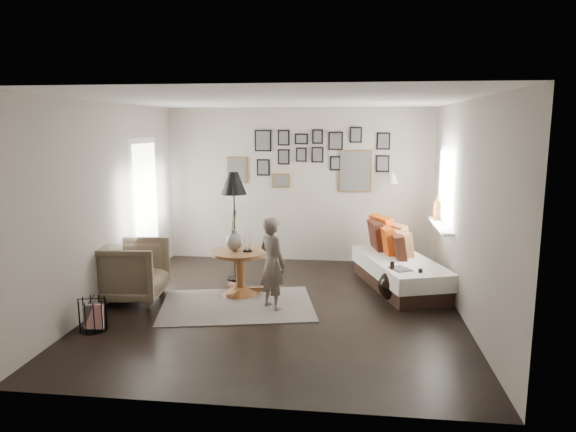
# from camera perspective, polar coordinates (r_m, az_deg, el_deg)

# --- Properties ---
(ground) EXTENTS (4.80, 4.80, 0.00)m
(ground) POSITION_cam_1_polar(r_m,az_deg,el_deg) (6.69, -0.95, -10.05)
(ground) COLOR black
(ground) RESTS_ON ground
(wall_back) EXTENTS (4.50, 0.00, 4.50)m
(wall_back) POSITION_cam_1_polar(r_m,az_deg,el_deg) (8.73, 1.16, 3.43)
(wall_back) COLOR gray
(wall_back) RESTS_ON ground
(wall_front) EXTENTS (4.50, 0.00, 4.50)m
(wall_front) POSITION_cam_1_polar(r_m,az_deg,el_deg) (4.05, -5.62, -4.21)
(wall_front) COLOR gray
(wall_front) RESTS_ON ground
(wall_left) EXTENTS (0.00, 4.80, 4.80)m
(wall_left) POSITION_cam_1_polar(r_m,az_deg,el_deg) (7.03, -19.46, 1.29)
(wall_left) COLOR gray
(wall_left) RESTS_ON ground
(wall_right) EXTENTS (0.00, 4.80, 4.80)m
(wall_right) POSITION_cam_1_polar(r_m,az_deg,el_deg) (6.46, 19.20, 0.59)
(wall_right) COLOR gray
(wall_right) RESTS_ON ground
(ceiling) EXTENTS (4.80, 4.80, 0.00)m
(ceiling) POSITION_cam_1_polar(r_m,az_deg,el_deg) (6.30, -1.02, 12.78)
(ceiling) COLOR white
(ceiling) RESTS_ON wall_back
(door_left) EXTENTS (0.00, 2.14, 2.14)m
(door_left) POSITION_cam_1_polar(r_m,az_deg,el_deg) (8.15, -15.56, 0.82)
(door_left) COLOR white
(door_left) RESTS_ON wall_left
(window_right) EXTENTS (0.15, 1.32, 1.30)m
(window_right) POSITION_cam_1_polar(r_m,az_deg,el_deg) (7.81, 16.45, -0.48)
(window_right) COLOR white
(window_right) RESTS_ON wall_right
(gallery_wall) EXTENTS (2.74, 0.03, 1.08)m
(gallery_wall) POSITION_cam_1_polar(r_m,az_deg,el_deg) (8.65, 3.07, 6.30)
(gallery_wall) COLOR brown
(gallery_wall) RESTS_ON wall_back
(wall_sconce) EXTENTS (0.18, 0.36, 0.16)m
(wall_sconce) POSITION_cam_1_polar(r_m,az_deg,el_deg) (8.44, 11.55, 4.12)
(wall_sconce) COLOR white
(wall_sconce) RESTS_ON wall_back
(rug) EXTENTS (2.17, 1.73, 0.01)m
(rug) POSITION_cam_1_polar(r_m,az_deg,el_deg) (6.76, -5.66, -9.83)
(rug) COLOR #B3A99D
(rug) RESTS_ON ground
(pedestal_table) EXTENTS (0.78, 0.78, 0.61)m
(pedestal_table) POSITION_cam_1_polar(r_m,az_deg,el_deg) (7.12, -5.34, -6.46)
(pedestal_table) COLOR brown
(pedestal_table) RESTS_ON ground
(vase) EXTENTS (0.22, 0.22, 0.56)m
(vase) POSITION_cam_1_polar(r_m,az_deg,el_deg) (7.03, -6.01, -2.46)
(vase) COLOR black
(vase) RESTS_ON pedestal_table
(candles) EXTENTS (0.13, 0.13, 0.29)m
(candles) POSITION_cam_1_polar(r_m,az_deg,el_deg) (6.98, -4.51, -2.79)
(candles) COLOR black
(candles) RESTS_ON pedestal_table
(daybed) EXTENTS (1.35, 2.03, 0.92)m
(daybed) POSITION_cam_1_polar(r_m,az_deg,el_deg) (7.62, 12.26, -5.45)
(daybed) COLOR black
(daybed) RESTS_ON ground
(magazine_on_daybed) EXTENTS (0.32, 0.35, 0.02)m
(magazine_on_daybed) POSITION_cam_1_polar(r_m,az_deg,el_deg) (6.96, 12.36, -5.75)
(magazine_on_daybed) COLOR black
(magazine_on_daybed) RESTS_ON daybed
(armchair) EXTENTS (0.95, 0.93, 0.80)m
(armchair) POSITION_cam_1_polar(r_m,az_deg,el_deg) (7.15, -17.07, -5.82)
(armchair) COLOR brown
(armchair) RESTS_ON ground
(armchair_cushion) EXTENTS (0.38, 0.39, 0.16)m
(armchair_cushion) POSITION_cam_1_polar(r_m,az_deg,el_deg) (7.18, -16.94, -5.10)
(armchair_cushion) COLOR white
(armchair_cushion) RESTS_ON armchair
(floor_lamp) EXTENTS (0.38, 0.38, 1.63)m
(floor_lamp) POSITION_cam_1_polar(r_m,az_deg,el_deg) (7.59, -6.04, 3.18)
(floor_lamp) COLOR black
(floor_lamp) RESTS_ON ground
(magazine_basket) EXTENTS (0.36, 0.36, 0.37)m
(magazine_basket) POSITION_cam_1_polar(r_m,az_deg,el_deg) (6.31, -20.88, -10.21)
(magazine_basket) COLOR black
(magazine_basket) RESTS_ON ground
(demijohn_large) EXTENTS (0.35, 0.35, 0.53)m
(demijohn_large) POSITION_cam_1_polar(r_m,az_deg,el_deg) (7.01, 11.43, -7.57)
(demijohn_large) COLOR black
(demijohn_large) RESTS_ON ground
(demijohn_small) EXTENTS (0.31, 0.31, 0.48)m
(demijohn_small) POSITION_cam_1_polar(r_m,az_deg,el_deg) (6.94, 14.41, -8.07)
(demijohn_small) COLOR black
(demijohn_small) RESTS_ON ground
(child) EXTENTS (0.51, 0.50, 1.18)m
(child) POSITION_cam_1_polar(r_m,az_deg,el_deg) (6.47, -1.75, -5.26)
(child) COLOR #695B53
(child) RESTS_ON ground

